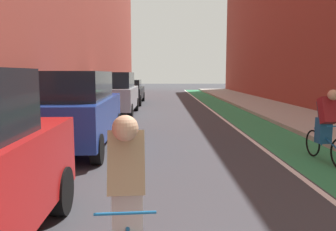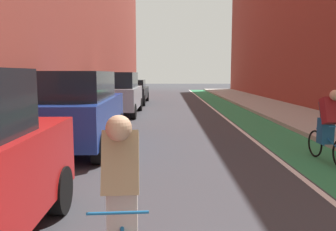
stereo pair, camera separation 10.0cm
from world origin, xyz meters
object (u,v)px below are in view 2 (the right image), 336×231
parked_suv_blue (77,108)px  cyclist_mid (327,124)px  cyclist_lead (121,198)px  parked_sedan_black (130,91)px  parked_suv_silver (117,93)px

parked_suv_blue → cyclist_mid: size_ratio=2.88×
cyclist_lead → cyclist_mid: (3.87, 4.21, 0.04)m
cyclist_lead → cyclist_mid: size_ratio=0.99×
parked_sedan_black → parked_suv_blue: bearing=-90.0°
parked_suv_blue → parked_suv_silver: size_ratio=1.11×
parked_suv_silver → cyclist_mid: 10.31m
parked_sedan_black → cyclist_mid: (5.80, -14.47, 0.06)m
cyclist_lead → parked_sedan_black: bearing=95.9°
cyclist_lead → cyclist_mid: cyclist_mid is taller
parked_suv_blue → parked_suv_silver: bearing=90.0°
parked_suv_silver → cyclist_mid: bearing=-55.8°
parked_sedan_black → parked_suv_silver: bearing=-90.0°
parked_suv_silver → cyclist_lead: size_ratio=2.62×
parked_suv_blue → parked_sedan_black: 12.86m
parked_suv_blue → cyclist_lead: parked_suv_blue is taller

